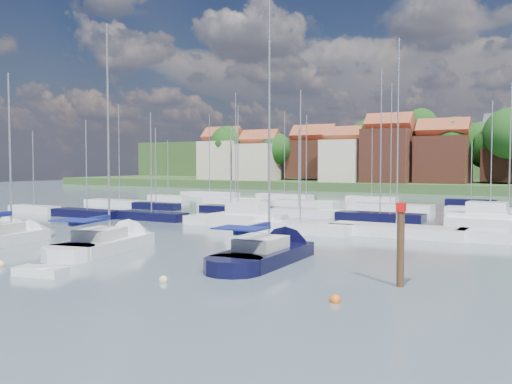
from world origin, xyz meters
The scene contains 13 objects.
ground centered at (0.00, 40.00, 0.00)m, with size 260.00×260.00×0.00m, color #4D5E69.
sailboat_left centered at (-15.18, 3.12, 0.36)m, with size 4.44×10.13×13.43m.
sailboat_centre centered at (-6.82, 4.86, 0.35)m, with size 5.52×12.57×16.52m.
sailboat_navy centered at (4.86, 6.36, 0.35)m, with size 3.85×12.31×16.81m.
tender centered at (-3.33, -4.51, 0.23)m, with size 2.92×1.78×0.59m.
timber_piling centered at (13.70, 2.29, 1.00)m, with size 0.40×0.40×6.26m.
buoy_b centered at (-7.44, -3.93, 0.00)m, with size 0.55×0.55×0.55m, color beige.
buoy_c centered at (-6.35, -0.49, 0.00)m, with size 0.44×0.44×0.44m, color #D85914.
buoy_d centered at (3.24, -2.53, 0.00)m, with size 0.43×0.43×0.43m, color beige.
buoy_e centered at (4.30, 6.48, 0.00)m, with size 0.46×0.46×0.46m, color #D85914.
buoy_f centered at (12.19, -2.13, 0.00)m, with size 0.50×0.50×0.50m, color #D85914.
marina_field centered at (1.91, 35.15, 0.43)m, with size 79.62×41.41×15.93m.
far_shore_town centered at (2.23, 132.67, 4.61)m, with size 212.46×90.00×22.27m.
Camera 1 is at (21.17, -24.45, 5.93)m, focal length 40.00 mm.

